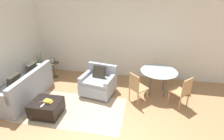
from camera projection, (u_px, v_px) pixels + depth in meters
wall_back at (121, 39)px, 6.08m from camera, size 12.00×0.06×2.75m
wall_left at (5, 50)px, 5.01m from camera, size 0.06×12.00×2.75m
area_rug at (71, 109)px, 4.75m from camera, size 2.85×1.51×0.01m
couch at (24, 89)px, 5.11m from camera, size 0.90×1.94×0.95m
armchair at (99, 83)px, 5.37m from camera, size 1.07×1.01×0.88m
ottoman at (47, 107)px, 4.46m from camera, size 0.73×0.63×0.41m
book_stack at (48, 101)px, 4.33m from camera, size 0.24×0.17×0.06m
tv_remote_primary at (42, 102)px, 4.36m from camera, size 0.15×0.14×0.01m
tv_remote_secondary at (42, 105)px, 4.22m from camera, size 0.06×0.15×0.01m
potted_plant at (42, 71)px, 6.43m from camera, size 0.34×0.34×1.02m
side_table at (54, 67)px, 6.31m from camera, size 0.41×0.41×0.57m
picture_frame at (53, 60)px, 6.20m from camera, size 0.15×0.07×0.19m
dining_table at (159, 73)px, 5.23m from camera, size 1.09×1.09×0.76m
dining_chair_near_left at (137, 86)px, 4.85m from camera, size 0.59×0.59×0.90m
dining_chair_near_right at (183, 90)px, 4.64m from camera, size 0.59×0.59×0.90m
potted_plant_small at (186, 89)px, 5.40m from camera, size 0.24×0.24×0.63m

